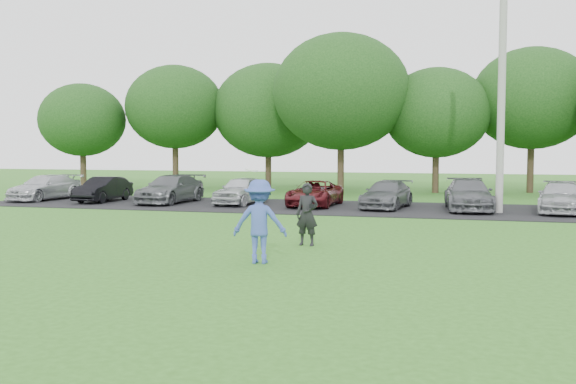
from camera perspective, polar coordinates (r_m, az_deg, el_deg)
name	(u,v)px	position (r m, az deg, el deg)	size (l,w,h in m)	color
ground	(245,263)	(13.88, -3.86, -6.34)	(100.00, 100.00, 0.00)	#30651C
parking_lot	(349,208)	(26.40, 5.49, -1.40)	(32.00, 6.50, 0.03)	black
utility_pole	(502,73)	(25.48, 18.49, 10.00)	(0.28, 0.28, 10.48)	#A6A5A1
frisbee_player	(260,221)	(13.76, -2.53, -2.62)	(1.25, 0.83, 2.07)	#3D54AD
camera_bystander	(307,214)	(16.22, 1.72, -2.00)	(0.62, 0.46, 1.59)	black
parked_cars	(352,193)	(26.37, 5.75, -0.11)	(30.81, 4.44, 1.23)	#B7B9BF
tree_row	(408,103)	(35.86, 10.66, 7.80)	(42.39, 9.85, 8.64)	#38281C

